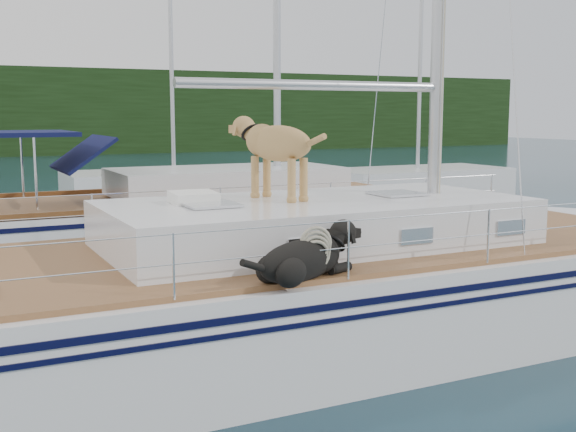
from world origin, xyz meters
TOP-DOWN VIEW (x-y plane):
  - ground at (0.00, 0.00)m, footprint 120.00×120.00m
  - main_sailboat at (0.09, -0.00)m, footprint 12.00×4.01m
  - neighbor_sailboat at (1.10, 6.53)m, footprint 11.00×3.50m
  - bg_boat_center at (4.00, 16.00)m, footprint 7.20×3.00m
  - bg_boat_east at (12.00, 13.00)m, footprint 6.40×3.00m

SIDE VIEW (x-z plane):
  - ground at x=0.00m, z-range 0.00..0.00m
  - bg_boat_center at x=4.00m, z-range -5.37..6.28m
  - bg_boat_east at x=12.00m, z-range -5.37..6.28m
  - neighbor_sailboat at x=1.10m, z-range -6.02..7.28m
  - main_sailboat at x=0.09m, z-range -6.32..7.69m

